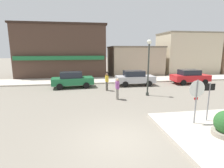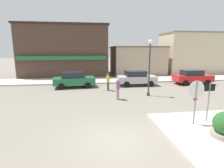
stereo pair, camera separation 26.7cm
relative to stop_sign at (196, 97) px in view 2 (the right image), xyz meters
The scene contains 13 objects.
ground_plane 4.20m from the stop_sign, 168.08° to the right, with size 160.00×160.00×0.00m, color gray.
kerb_far 14.11m from the stop_sign, 105.86° to the left, with size 80.00×4.00×0.15m, color beige.
stop_sign is the anchor object (origin of this frame).
one_way_sign 0.88m from the stop_sign, 13.93° to the left, with size 0.60×0.06×2.10m.
lamp_post 6.16m from the stop_sign, 91.78° to the left, with size 0.36×0.36×4.54m.
parked_car_nearest 12.01m from the stop_sign, 122.60° to the left, with size 4.15×2.18×1.56m.
parked_car_second 10.21m from the stop_sign, 90.19° to the left, with size 4.02×1.92×1.56m.
parked_car_third 11.90m from the stop_sign, 58.43° to the left, with size 4.02×1.92×1.56m.
pedestrian_crossing_near 8.86m from the stop_sign, 111.63° to the left, with size 0.28×0.56×1.61m.
pedestrian_crossing_far 5.97m from the stop_sign, 118.69° to the left, with size 0.24×0.55×1.61m.
building_corner_shop 20.93m from the stop_sign, 113.10° to the left, with size 11.90×7.81×7.02m.
building_storefront_left_near 19.40m from the stop_sign, 82.90° to the left, with size 7.50×7.10×4.21m.
building_storefront_left_mid 21.84m from the stop_sign, 59.74° to the left, with size 8.48×5.48×6.29m.
Camera 2 is at (-1.14, -6.56, 3.68)m, focal length 28.00 mm.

